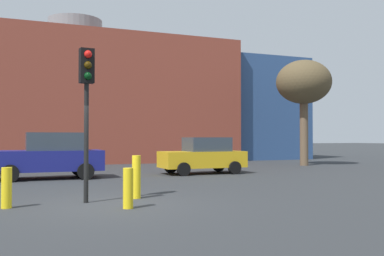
{
  "coord_description": "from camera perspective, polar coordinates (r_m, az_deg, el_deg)",
  "views": [
    {
      "loc": [
        -2.26,
        -11.06,
        1.67
      ],
      "look_at": [
        5.27,
        7.47,
        2.11
      ],
      "focal_mm": 41.49,
      "sensor_mm": 36.0,
      "label": 1
    }
  ],
  "objects": [
    {
      "name": "parked_car_2",
      "position": [
        18.98,
        -17.9,
        -3.42
      ],
      "size": [
        4.34,
        2.13,
        1.88
      ],
      "rotation": [
        0.0,
        0.0,
        3.14
      ],
      "color": "navy",
      "rests_on": "ground_plane"
    },
    {
      "name": "bollard_yellow_0",
      "position": [
        12.36,
        -7.17,
        -6.26
      ],
      "size": [
        0.24,
        0.24,
        1.18
      ],
      "primitive_type": "cylinder",
      "color": "yellow",
      "rests_on": "ground_plane"
    },
    {
      "name": "building_backdrop",
      "position": [
        34.64,
        -14.84,
        3.0
      ],
      "size": [
        34.46,
        13.36,
        10.58
      ],
      "color": "brown",
      "rests_on": "ground_plane"
    },
    {
      "name": "traffic_light_island",
      "position": [
        11.79,
        -13.38,
        4.89
      ],
      "size": [
        0.38,
        0.38,
        3.98
      ],
      "rotation": [
        0.0,
        0.0,
        -1.47
      ],
      "color": "black",
      "rests_on": "ground_plane"
    },
    {
      "name": "bollard_yellow_2",
      "position": [
        11.46,
        -22.73,
        -7.11
      ],
      "size": [
        0.24,
        0.24,
        0.97
      ],
      "primitive_type": "cylinder",
      "color": "yellow",
      "rests_on": "ground_plane"
    },
    {
      "name": "parked_car_3",
      "position": [
        20.66,
        1.47,
        -3.56
      ],
      "size": [
        3.89,
        1.91,
        1.69
      ],
      "rotation": [
        0.0,
        0.0,
        3.14
      ],
      "color": "gold",
      "rests_on": "ground_plane"
    },
    {
      "name": "ground_plane",
      "position": [
        11.41,
        -10.6,
        -9.65
      ],
      "size": [
        200.0,
        200.0,
        0.0
      ],
      "primitive_type": "plane",
      "color": "#2D3033"
    },
    {
      "name": "bare_tree_1",
      "position": [
        27.72,
        14.17,
        5.56
      ],
      "size": [
        3.3,
        3.3,
        6.36
      ],
      "color": "brown",
      "rests_on": "ground_plane"
    },
    {
      "name": "bollard_yellow_1",
      "position": [
        10.65,
        -8.21,
        -7.67
      ],
      "size": [
        0.24,
        0.24,
        0.95
      ],
      "primitive_type": "cylinder",
      "color": "yellow",
      "rests_on": "ground_plane"
    }
  ]
}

